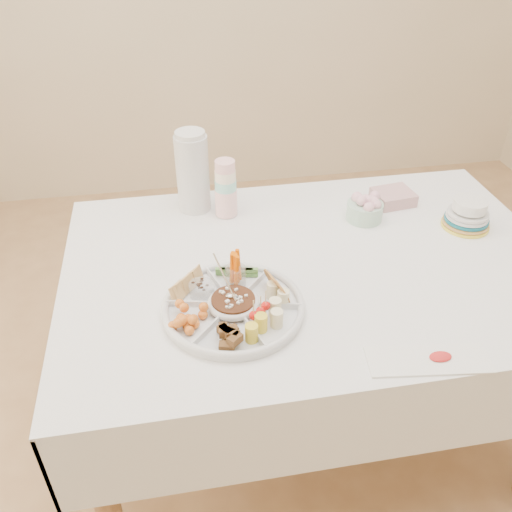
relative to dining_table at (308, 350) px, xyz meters
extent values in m
plane|color=tan|center=(0.00, 0.00, -0.38)|extent=(4.00, 4.00, 0.00)
cube|color=white|center=(0.00, 0.00, 0.00)|extent=(1.52, 1.02, 0.76)
cylinder|color=silver|center=(-0.28, -0.18, 0.40)|extent=(0.45, 0.45, 0.04)
cylinder|color=brown|center=(-0.28, -0.18, 0.41)|extent=(0.14, 0.14, 0.04)
cylinder|color=#A7C09F|center=(-0.23, 0.33, 0.48)|extent=(0.10, 0.10, 0.21)
cylinder|color=silver|center=(-0.33, 0.39, 0.52)|extent=(0.13, 0.13, 0.29)
cylinder|color=#98C4AD|center=(0.23, 0.22, 0.43)|extent=(0.13, 0.13, 0.09)
cube|color=#CA969A|center=(0.37, 0.31, 0.40)|extent=(0.15, 0.13, 0.04)
cylinder|color=yellow|center=(0.55, 0.11, 0.43)|extent=(0.19, 0.19, 0.10)
cube|color=white|center=(0.16, -0.45, 0.38)|extent=(0.31, 0.14, 0.01)
camera|label=1|loc=(-0.41, -1.29, 1.35)|focal=38.00mm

